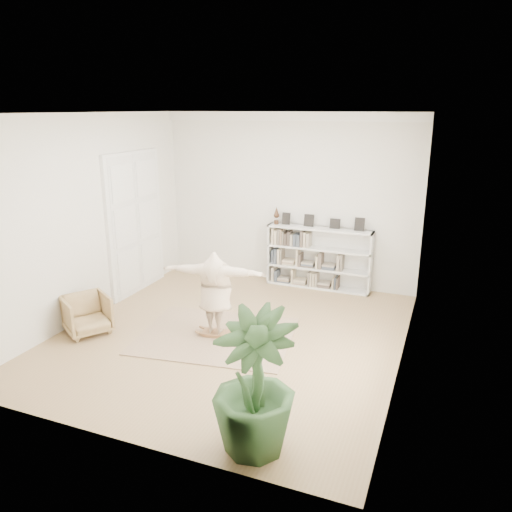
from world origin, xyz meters
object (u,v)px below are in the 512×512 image
(bookshelf, at_px, (319,259))
(houseplant, at_px, (254,383))
(armchair, at_px, (87,314))
(rocker_board, at_px, (216,333))
(person, at_px, (215,291))

(bookshelf, bearing_deg, houseplant, -82.51)
(armchair, relative_size, houseplant, 0.44)
(rocker_board, bearing_deg, person, -79.62)
(rocker_board, bearing_deg, armchair, -170.40)
(armchair, relative_size, person, 0.42)
(armchair, bearing_deg, person, -39.66)
(bookshelf, bearing_deg, rocker_board, -107.88)
(rocker_board, bearing_deg, bookshelf, 64.06)
(bookshelf, distance_m, person, 3.11)
(bookshelf, distance_m, houseplant, 5.42)
(bookshelf, relative_size, armchair, 3.05)
(rocker_board, distance_m, person, 0.75)
(rocker_board, relative_size, houseplant, 0.30)
(bookshelf, relative_size, person, 1.28)
(armchair, bearing_deg, bookshelf, -7.36)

